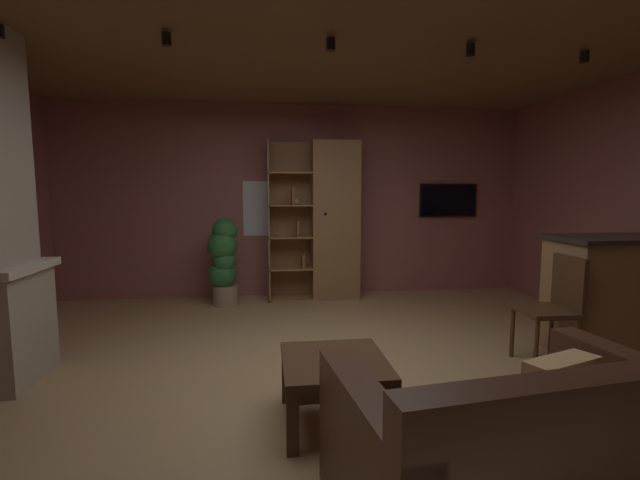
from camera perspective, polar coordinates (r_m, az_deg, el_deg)
floor at (r=3.49m, az=0.88°, el=-18.35°), size 6.46×5.75×0.02m
wall_back at (r=6.06m, az=-3.04°, el=5.13°), size 6.58×0.06×2.64m
ceiling at (r=3.39m, az=0.97°, el=27.08°), size 6.46×5.75×0.02m
window_pane_back at (r=6.01m, az=-6.33°, el=4.18°), size 0.80×0.01×0.75m
bookshelf_cabinet at (r=5.84m, az=1.21°, el=2.50°), size 1.22×0.41×2.12m
kitchen_bar_counter at (r=4.79m, az=35.64°, el=-5.86°), size 1.38×0.63×1.06m
leather_couch at (r=2.25m, az=25.09°, el=-25.02°), size 1.62×1.12×0.84m
coffee_table at (r=2.81m, az=1.93°, el=-17.05°), size 0.65×0.69×0.41m
table_book_0 at (r=2.72m, az=1.51°, el=-15.69°), size 0.14×0.11×0.03m
table_book_1 at (r=2.73m, az=2.96°, el=-14.99°), size 0.13×0.13×0.03m
dining_chair at (r=4.12m, az=28.76°, el=-7.30°), size 0.44×0.44×0.92m
potted_floor_plant at (r=5.63m, az=-12.70°, el=-2.53°), size 0.39×0.39×1.12m
wall_mounted_tv at (r=6.54m, az=16.62°, el=5.08°), size 0.84×0.06×0.47m
track_light_spot_1 at (r=3.66m, az=-19.69°, el=23.79°), size 0.07×0.07×0.09m
track_light_spot_2 at (r=3.59m, az=1.42°, el=24.49°), size 0.07×0.07×0.09m
track_light_spot_3 at (r=3.89m, az=19.36°, el=22.72°), size 0.07×0.07×0.09m
track_light_spot_4 at (r=4.46m, az=31.66°, el=19.95°), size 0.07×0.07×0.09m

